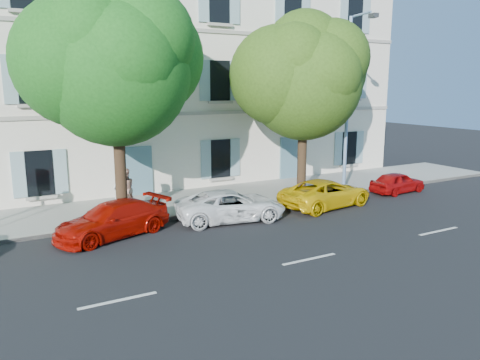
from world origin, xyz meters
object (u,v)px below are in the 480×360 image
car_white_coupe (231,206)px  street_lamp (350,94)px  tree_right (304,83)px  pedestrian_a (120,193)px  car_red_coupe (113,220)px  tree_left (115,71)px  car_red_hatchback (397,182)px  pedestrian_b (125,189)px  car_yellow_supercar (326,193)px

car_white_coupe → street_lamp: (7.47, 1.66, 4.35)m
street_lamp → tree_right: bearing=173.0°
tree_right → pedestrian_a: 9.76m
car_red_coupe → tree_right: (9.58, 1.73, 4.86)m
pedestrian_a → tree_right: bearing=152.9°
tree_right → tree_left: bearing=179.5°
car_red_hatchback → pedestrian_a: bearing=74.5°
car_red_hatchback → pedestrian_b: 13.44m
tree_left → pedestrian_a: (0.15, 0.86, -4.93)m
street_lamp → pedestrian_b: 11.66m
car_red_hatchback → pedestrian_b: size_ratio=1.77×
car_white_coupe → pedestrian_b: bearing=56.6°
car_red_hatchback → street_lamp: (-2.26, 1.29, 4.43)m
pedestrian_a → pedestrian_b: pedestrian_b is taller
car_red_coupe → pedestrian_b: 3.21m
car_yellow_supercar → tree_right: size_ratio=0.54×
pedestrian_b → car_red_coupe: bearing=62.7°
tree_left → car_red_coupe: bearing=-114.7°
car_white_coupe → car_red_hatchback: car_white_coupe is taller
car_red_hatchback → pedestrian_a: size_ratio=1.93×
car_red_hatchback → street_lamp: street_lamp is taller
car_red_coupe → car_red_hatchback: bearing=72.0°
car_red_coupe → car_white_coupe: (4.68, -0.24, -0.01)m
car_white_coupe → car_red_hatchback: bearing=-78.4°
pedestrian_a → car_red_hatchback: bearing=148.4°
car_yellow_supercar → tree_left: 10.32m
car_yellow_supercar → car_red_hatchback: size_ratio=1.42×
car_yellow_supercar → tree_left: bearing=67.7°
tree_right → street_lamp: (2.57, -0.32, -0.51)m
car_red_coupe → tree_left: tree_left is taller
tree_left → street_lamp: (11.32, -0.39, -0.93)m
tree_right → street_lamp: bearing=-7.0°
tree_left → pedestrian_b: (0.45, 1.12, -4.86)m
car_red_coupe → car_yellow_supercar: (9.44, -0.32, -0.00)m
tree_left → tree_right: (8.75, -0.07, -0.42)m
car_white_coupe → pedestrian_a: pedestrian_a is taller
car_red_hatchback → pedestrian_b: bearing=73.2°
car_white_coupe → car_yellow_supercar: bearing=-81.6°
car_red_coupe → tree_left: (0.83, 1.80, 5.28)m
car_white_coupe → car_red_hatchback: (9.73, 0.37, -0.08)m
tree_right → pedestrian_b: size_ratio=4.66×
tree_left → street_lamp: size_ratio=1.05×
car_red_hatchback → car_white_coupe: bearing=87.3°
tree_left → street_lamp: tree_left is taller
street_lamp → pedestrian_a: bearing=173.6°
car_red_coupe → tree_left: size_ratio=0.48×
car_red_coupe → pedestrian_a: (0.97, 2.66, 0.35)m
pedestrian_a → car_yellow_supercar: bearing=139.7°
car_red_coupe → tree_right: tree_right is taller
street_lamp → car_white_coupe: bearing=-167.5°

